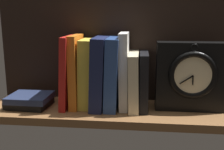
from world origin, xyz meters
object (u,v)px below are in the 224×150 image
book_blue_modern (113,73)px  framed_clock (191,76)px  book_black_skeptic (144,81)px  book_navy_bierce (100,72)px  book_white_catcher (124,71)px  book_stack_side (30,100)px  book_cream_twain (134,81)px  book_red_requiem (69,71)px  book_yellow_seinlanguage (87,73)px  book_orange_pandolfini (77,71)px

book_blue_modern → framed_clock: (24.89, -0.49, -0.41)cm
book_black_skeptic → framed_clock: (14.76, -0.49, 1.95)cm
book_navy_bierce → book_blue_modern: book_navy_bierce is taller
book_white_catcher → book_stack_side: book_white_catcher is taller
book_cream_twain → book_navy_bierce: bearing=180.0°
book_red_requiem → book_navy_bierce: size_ratio=1.01×
book_yellow_seinlanguage → book_black_skeptic: bearing=-0.0°
book_navy_bierce → book_white_catcher: bearing=0.0°
book_black_skeptic → book_stack_side: bearing=-175.4°
book_yellow_seinlanguage → book_cream_twain: bearing=-0.0°
framed_clock → book_stack_side: size_ratio=1.51×
book_yellow_seinlanguage → book_orange_pandolfini: bearing=-180.0°
book_orange_pandolfini → framed_clock: 37.07cm
book_black_skeptic → book_stack_side: book_black_skeptic is taller
book_red_requiem → book_stack_side: 16.34cm
book_red_requiem → book_stack_side: size_ratio=1.62×
book_white_catcher → book_stack_side: bearing=-174.4°
book_navy_bierce → book_white_catcher: book_white_catcher is taller
book_red_requiem → book_yellow_seinlanguage: bearing=0.0°
framed_clock → book_stack_side: bearing=-177.2°
book_navy_bierce → book_blue_modern: bearing=0.0°
book_black_skeptic → framed_clock: 14.90cm
book_orange_pandolfini → framed_clock: (37.06, -0.49, -0.78)cm
book_navy_bierce → book_black_skeptic: (14.48, 0.00, -2.42)cm
book_red_requiem → book_orange_pandolfini: (2.63, 0.00, 0.15)cm
book_blue_modern → book_white_catcher: bearing=0.0°
book_white_catcher → book_orange_pandolfini: bearing=180.0°
book_blue_modern → book_stack_side: book_blue_modern is taller
book_cream_twain → framed_clock: framed_clock is taller
book_stack_side → book_yellow_seinlanguage: bearing=9.1°
book_blue_modern → framed_clock: 24.89cm
book_blue_modern → book_stack_side: bearing=-173.7°
book_red_requiem → framed_clock: book_red_requiem is taller
book_red_requiem → book_orange_pandolfini: bearing=0.0°
book_black_skeptic → framed_clock: size_ratio=0.84×
book_red_requiem → book_cream_twain: size_ratio=1.30×
book_red_requiem → framed_clock: size_ratio=1.07×
book_yellow_seinlanguage → book_cream_twain: 15.70cm
book_red_requiem → book_black_skeptic: (24.93, 0.00, -2.58)cm
framed_clock → book_yellow_seinlanguage: bearing=179.2°
book_orange_pandolfini → book_stack_side: 18.56cm
book_yellow_seinlanguage → framed_clock: (33.54, -0.49, -0.09)cm
book_black_skeptic → book_stack_side: (-37.81, -3.06, -6.99)cm
book_orange_pandolfini → book_yellow_seinlanguage: size_ratio=1.06×
book_cream_twain → book_black_skeptic: bearing=0.0°
book_white_catcher → book_cream_twain: 4.58cm
book_red_requiem → book_black_skeptic: size_ratio=1.28×
book_red_requiem → book_orange_pandolfini: 2.64cm
book_navy_bierce → book_black_skeptic: size_ratio=1.26×
book_navy_bierce → book_blue_modern: size_ratio=1.00×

